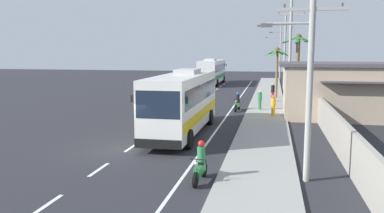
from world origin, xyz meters
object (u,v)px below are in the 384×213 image
at_px(utility_pole_distant, 280,49).
at_px(motorcycle_beside_bus, 200,165).
at_px(pedestrian_far_walk, 273,92).
at_px(coach_bus_far_lane, 212,71).
at_px(utility_pole_far, 284,50).
at_px(coach_bus_foreground, 183,101).
at_px(pedestrian_near_kerb, 273,105).
at_px(utility_pole_mid, 289,50).
at_px(utility_pole_nearest, 308,71).
at_px(motorcycle_trailing, 237,103).
at_px(palm_nearest, 277,60).
at_px(pedestrian_midwalk, 260,99).
at_px(palm_second, 298,57).

bearing_deg(utility_pole_distant, motorcycle_beside_bus, -93.69).
bearing_deg(pedestrian_far_walk, coach_bus_far_lane, -18.46).
xyz_separation_m(motorcycle_beside_bus, utility_pole_far, (4.05, 39.27, 4.53)).
distance_m(coach_bus_foreground, pedestrian_near_kerb, 8.92).
height_order(pedestrian_far_walk, utility_pole_mid, utility_pole_mid).
relative_size(motorcycle_beside_bus, utility_pole_nearest, 0.24).
height_order(coach_bus_foreground, motorcycle_beside_bus, coach_bus_foreground).
distance_m(motorcycle_trailing, palm_nearest, 10.64).
relative_size(utility_pole_mid, utility_pole_far, 0.99).
xyz_separation_m(pedestrian_midwalk, utility_pole_nearest, (2.36, -18.26, 3.35)).
bearing_deg(palm_second, utility_pole_far, 92.47).
xyz_separation_m(pedestrian_midwalk, pedestrian_far_walk, (1.06, 6.04, 0.08)).
relative_size(coach_bus_far_lane, pedestrian_midwalk, 7.53).
distance_m(motorcycle_trailing, pedestrian_midwalk, 1.91).
bearing_deg(utility_pole_nearest, motorcycle_beside_bus, -167.56).
distance_m(utility_pole_far, palm_second, 17.45).
xyz_separation_m(pedestrian_near_kerb, pedestrian_far_walk, (-0.07, 9.29, 0.10)).
bearing_deg(coach_bus_foreground, palm_nearest, 73.53).
bearing_deg(motorcycle_beside_bus, coach_bus_foreground, 106.89).
bearing_deg(palm_nearest, utility_pole_distant, 88.65).
bearing_deg(utility_pole_distant, utility_pole_far, -89.16).
bearing_deg(utility_pole_mid, pedestrian_far_walk, 103.62).
bearing_deg(palm_second, utility_pole_nearest, -92.16).
xyz_separation_m(motorcycle_trailing, utility_pole_distant, (3.99, 39.50, 4.73)).
xyz_separation_m(coach_bus_foreground, pedestrian_near_kerb, (5.50, 6.94, -1.06)).
height_order(coach_bus_foreground, utility_pole_distant, utility_pole_distant).
relative_size(motorcycle_trailing, pedestrian_midwalk, 1.19).
height_order(utility_pole_nearest, utility_pole_mid, utility_pole_mid).
height_order(motorcycle_trailing, utility_pole_far, utility_pole_far).
height_order(motorcycle_beside_bus, utility_pole_far, utility_pole_far).
distance_m(pedestrian_far_walk, palm_nearest, 4.48).
relative_size(coach_bus_far_lane, motorcycle_trailing, 6.35).
bearing_deg(pedestrian_midwalk, pedestrian_near_kerb, 175.06).
xyz_separation_m(coach_bus_foreground, motorcycle_trailing, (2.50, 10.02, -1.39)).
bearing_deg(pedestrian_far_walk, motorcycle_beside_bus, 131.18).
height_order(pedestrian_midwalk, utility_pole_far, utility_pole_far).
height_order(motorcycle_beside_bus, utility_pole_distant, utility_pole_distant).
xyz_separation_m(pedestrian_near_kerb, utility_pole_nearest, (1.23, -15.00, 3.37)).
distance_m(motorcycle_beside_bus, pedestrian_near_kerb, 16.13).
relative_size(utility_pole_nearest, palm_second, 1.23).
bearing_deg(motorcycle_beside_bus, utility_pole_far, 84.11).
xyz_separation_m(utility_pole_distant, palm_nearest, (-0.71, -29.98, -1.30)).
bearing_deg(pedestrian_far_walk, utility_pole_mid, 150.95).
xyz_separation_m(palm_nearest, palm_second, (1.74, -6.64, 0.44)).
height_order(utility_pole_nearest, utility_pole_far, utility_pole_far).
bearing_deg(palm_nearest, pedestrian_far_walk, -96.06).
bearing_deg(utility_pole_mid, pedestrian_near_kerb, -105.56).
distance_m(coach_bus_foreground, motorcycle_beside_bus, 9.45).
xyz_separation_m(motorcycle_beside_bus, utility_pole_nearest, (4.01, 0.89, 3.69)).
xyz_separation_m(utility_pole_nearest, utility_pole_distant, (-0.24, 57.58, 1.03)).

